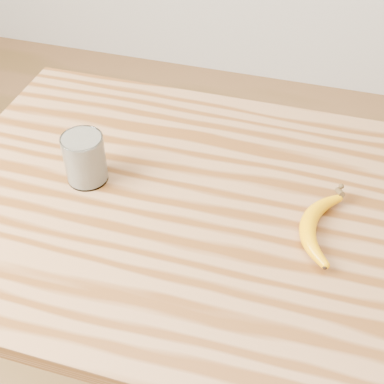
# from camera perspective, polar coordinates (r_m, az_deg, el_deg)

# --- Properties ---
(table) EXTENTS (1.20, 0.80, 0.90)m
(table) POSITION_cam_1_polar(r_m,az_deg,el_deg) (1.18, 2.74, -6.23)
(table) COLOR olive
(table) RESTS_ON ground
(smoothie_glass) EXTENTS (0.09, 0.09, 0.11)m
(smoothie_glass) POSITION_cam_1_polar(r_m,az_deg,el_deg) (1.13, -11.37, 3.56)
(smoothie_glass) COLOR white
(smoothie_glass) RESTS_ON table
(banana) EXTENTS (0.11, 0.27, 0.03)m
(banana) POSITION_cam_1_polar(r_m,az_deg,el_deg) (1.05, 12.25, -3.35)
(banana) COLOR #EA9800
(banana) RESTS_ON table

